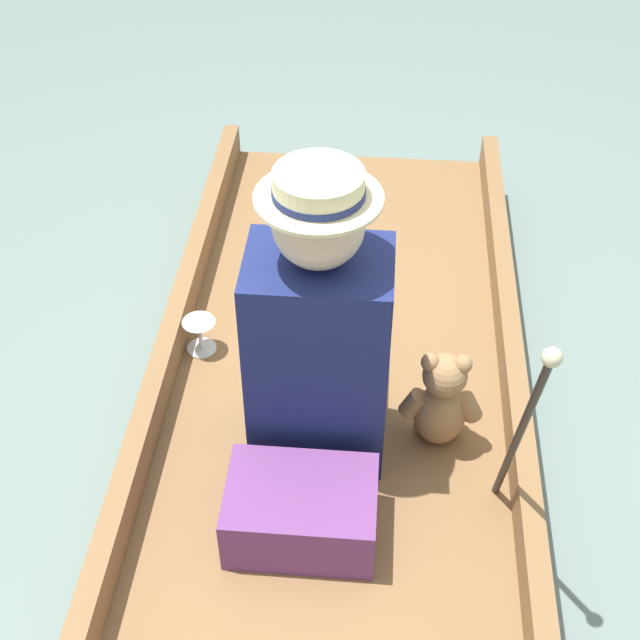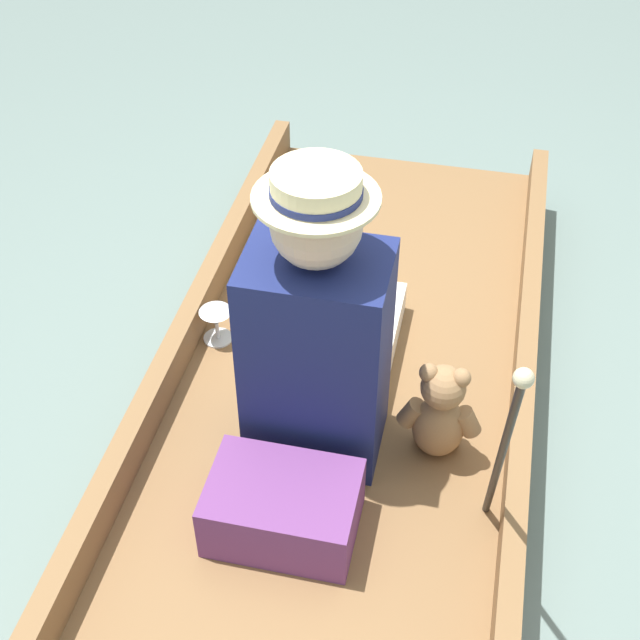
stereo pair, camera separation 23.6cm
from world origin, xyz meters
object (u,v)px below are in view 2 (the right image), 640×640
walking_cane (506,440)px  wine_glass (216,319)px  teddy_bear (440,413)px  seated_person (322,334)px

walking_cane → wine_glass: bearing=145.0°
teddy_bear → walking_cane: size_ratio=0.44×
teddy_bear → walking_cane: bearing=-63.5°
teddy_bear → seated_person: bearing=173.4°
walking_cane → seated_person: bearing=144.3°
wine_glass → walking_cane: 1.18m
seated_person → wine_glass: (-0.41, 0.28, -0.27)m
teddy_bear → walking_cane: walking_cane is taller
seated_person → teddy_bear: bearing=2.9°
seated_person → teddy_bear: 0.40m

